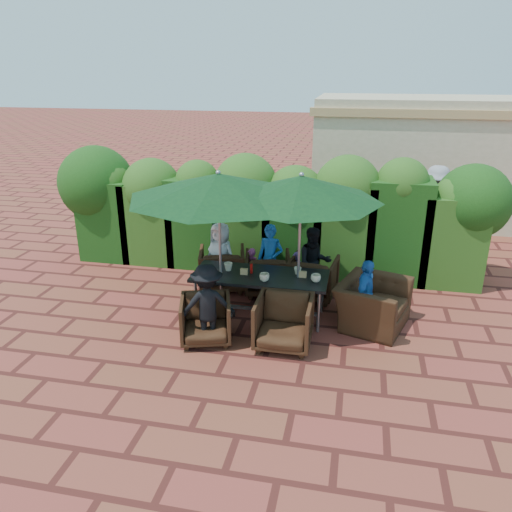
% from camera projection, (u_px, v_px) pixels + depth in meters
% --- Properties ---
extents(ground, '(80.00, 80.00, 0.00)m').
position_uv_depth(ground, '(245.00, 319.00, 8.33)').
color(ground, maroon).
rests_on(ground, ground).
extents(dining_table, '(2.21, 0.90, 0.75)m').
position_uv_depth(dining_table, '(260.00, 279.00, 8.20)').
color(dining_table, black).
rests_on(dining_table, ground).
extents(umbrella_left, '(2.90, 2.90, 2.46)m').
position_uv_depth(umbrella_left, '(219.00, 186.00, 7.70)').
color(umbrella_left, gray).
rests_on(umbrella_left, ground).
extents(umbrella_right, '(2.51, 2.51, 2.46)m').
position_uv_depth(umbrella_right, '(301.00, 188.00, 7.56)').
color(umbrella_right, gray).
rests_on(umbrella_right, ground).
extents(chair_far_left, '(1.00, 0.96, 0.86)m').
position_uv_depth(chair_far_left, '(222.00, 267.00, 9.35)').
color(chair_far_left, black).
rests_on(chair_far_left, ground).
extents(chair_far_mid, '(0.95, 0.91, 0.83)m').
position_uv_depth(chair_far_mid, '(268.00, 271.00, 9.17)').
color(chair_far_mid, black).
rests_on(chair_far_mid, ground).
extents(chair_far_right, '(0.90, 0.86, 0.83)m').
position_uv_depth(chair_far_right, '(313.00, 275.00, 8.99)').
color(chair_far_right, black).
rests_on(chair_far_right, ground).
extents(chair_near_left, '(0.91, 0.88, 0.77)m').
position_uv_depth(chair_near_left, '(206.00, 318.00, 7.55)').
color(chair_near_left, black).
rests_on(chair_near_left, ground).
extents(chair_near_right, '(0.83, 0.77, 0.85)m').
position_uv_depth(chair_near_right, '(284.00, 320.00, 7.39)').
color(chair_near_right, black).
rests_on(chair_near_right, ground).
extents(chair_end_right, '(1.06, 1.32, 1.00)m').
position_uv_depth(chair_end_right, '(373.00, 297.00, 7.96)').
color(chair_end_right, black).
rests_on(chair_end_right, ground).
extents(adult_far_left, '(0.74, 0.59, 1.30)m').
position_uv_depth(adult_far_left, '(221.00, 257.00, 9.21)').
color(adult_far_left, silver).
rests_on(adult_far_left, ground).
extents(adult_far_mid, '(0.52, 0.45, 1.32)m').
position_uv_depth(adult_far_mid, '(270.00, 260.00, 9.05)').
color(adult_far_mid, '#215FB3').
rests_on(adult_far_mid, ground).
extents(adult_far_right, '(0.72, 0.58, 1.31)m').
position_uv_depth(adult_far_right, '(314.00, 263.00, 8.90)').
color(adult_far_right, black).
rests_on(adult_far_right, ground).
extents(adult_near_left, '(0.90, 0.63, 1.28)m').
position_uv_depth(adult_near_left, '(207.00, 305.00, 7.38)').
color(adult_near_left, black).
rests_on(adult_near_left, ground).
extents(adult_end_right, '(0.50, 0.75, 1.17)m').
position_uv_depth(adult_end_right, '(365.00, 295.00, 7.81)').
color(adult_end_right, '#215FB3').
rests_on(adult_end_right, ground).
extents(child_left, '(0.36, 0.33, 0.81)m').
position_uv_depth(child_left, '(252.00, 269.00, 9.28)').
color(child_left, '#C44585').
rests_on(child_left, ground).
extents(child_right, '(0.34, 0.31, 0.78)m').
position_uv_depth(child_right, '(296.00, 272.00, 9.19)').
color(child_right, '#6F4799').
rests_on(child_right, ground).
extents(pedestrian_a, '(1.82, 0.77, 1.90)m').
position_uv_depth(pedestrian_a, '(339.00, 203.00, 11.69)').
color(pedestrian_a, '#25882F').
rests_on(pedestrian_a, ground).
extents(pedestrian_b, '(0.87, 0.67, 1.61)m').
position_uv_depth(pedestrian_b, '(404.00, 212.00, 11.45)').
color(pedestrian_b, '#C44585').
rests_on(pedestrian_b, ground).
extents(pedestrian_c, '(1.29, 0.71, 1.92)m').
position_uv_depth(pedestrian_c, '(434.00, 208.00, 11.20)').
color(pedestrian_c, gray).
rests_on(pedestrian_c, ground).
extents(cup_a, '(0.16, 0.16, 0.12)m').
position_uv_depth(cup_a, '(205.00, 269.00, 8.23)').
color(cup_a, beige).
rests_on(cup_a, dining_table).
extents(cup_b, '(0.14, 0.14, 0.14)m').
position_uv_depth(cup_b, '(228.00, 267.00, 8.31)').
color(cup_b, beige).
rests_on(cup_b, dining_table).
extents(cup_c, '(0.16, 0.16, 0.13)m').
position_uv_depth(cup_c, '(264.00, 277.00, 7.91)').
color(cup_c, beige).
rests_on(cup_c, dining_table).
extents(cup_d, '(0.13, 0.13, 0.12)m').
position_uv_depth(cup_d, '(298.00, 271.00, 8.17)').
color(cup_d, beige).
rests_on(cup_d, dining_table).
extents(cup_e, '(0.16, 0.16, 0.12)m').
position_uv_depth(cup_e, '(316.00, 278.00, 7.88)').
color(cup_e, beige).
rests_on(cup_e, dining_table).
extents(ketchup_bottle, '(0.04, 0.04, 0.17)m').
position_uv_depth(ketchup_bottle, '(251.00, 268.00, 8.20)').
color(ketchup_bottle, '#B20C0A').
rests_on(ketchup_bottle, dining_table).
extents(sauce_bottle, '(0.04, 0.04, 0.17)m').
position_uv_depth(sauce_bottle, '(252.00, 268.00, 8.21)').
color(sauce_bottle, '#4C230C').
rests_on(sauce_bottle, dining_table).
extents(serving_tray, '(0.35, 0.25, 0.02)m').
position_uv_depth(serving_tray, '(210.00, 275.00, 8.13)').
color(serving_tray, '#A88351').
rests_on(serving_tray, dining_table).
extents(number_block_left, '(0.12, 0.06, 0.10)m').
position_uv_depth(number_block_left, '(244.00, 271.00, 8.16)').
color(number_block_left, tan).
rests_on(number_block_left, dining_table).
extents(number_block_right, '(0.12, 0.06, 0.10)m').
position_uv_depth(number_block_right, '(303.00, 274.00, 8.05)').
color(number_block_right, tan).
rests_on(number_block_right, dining_table).
extents(hedge_wall, '(9.10, 1.60, 2.40)m').
position_uv_depth(hedge_wall, '(262.00, 207.00, 10.02)').
color(hedge_wall, black).
rests_on(hedge_wall, ground).
extents(building, '(6.20, 3.08, 3.20)m').
position_uv_depth(building, '(428.00, 159.00, 13.48)').
color(building, beige).
rests_on(building, ground).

